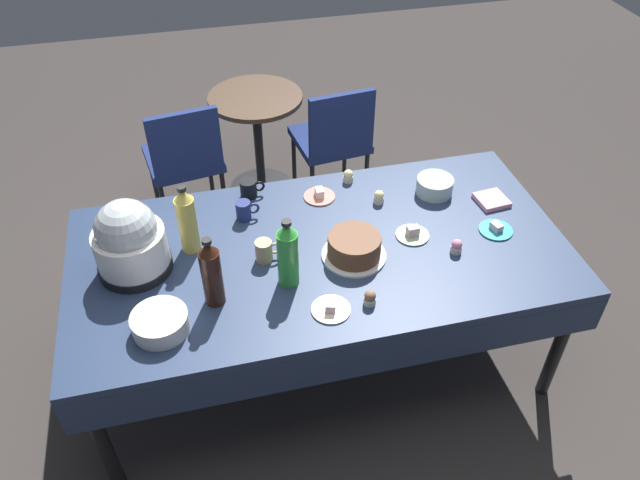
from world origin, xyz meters
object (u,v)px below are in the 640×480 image
Objects in this scene: cupcake_lemon at (457,246)px; coffee_mug_black at (249,188)px; glass_salad_bowl at (435,186)px; round_cafe_table at (257,127)px; soda_bottle_ginger_ale at (187,221)px; maroon_chair_left at (184,156)px; ceramic_snack_bowl at (160,323)px; slow_cooker at (129,241)px; coffee_mug_navy at (244,210)px; dessert_plate_coral at (319,195)px; potluck_table at (320,259)px; dessert_plate_cream at (331,308)px; cupcake_cocoa at (379,197)px; dessert_plate_teal at (496,229)px; soda_bottle_lime_soda at (288,254)px; coffee_mug_tan at (265,251)px; cupcake_berry at (348,176)px; frosted_layer_cake at (354,247)px; dessert_plate_sage at (412,234)px; soda_bottle_cola at (212,273)px; maroon_chair_right at (334,136)px; cupcake_mint at (370,298)px.

coffee_mug_black is (-0.82, 0.62, 0.01)m from cupcake_lemon.
glass_salad_bowl is 0.25× the size of round_cafe_table.
soda_bottle_ginger_ale is 0.46m from coffee_mug_black.
ceramic_snack_bowl is at bearing -95.89° from maroon_chair_left.
maroon_chair_left is at bearing 78.40° from slow_cooker.
maroon_chair_left is at bearing 89.33° from soda_bottle_ginger_ale.
glass_salad_bowl is 0.94m from coffee_mug_navy.
dessert_plate_coral is 0.21× the size of round_cafe_table.
ceramic_snack_bowl is 3.26× the size of cupcake_lemon.
potluck_table is at bearing -44.83° from coffee_mug_navy.
slow_cooker is 0.88m from dessert_plate_cream.
dessert_plate_cream is 2.35× the size of cupcake_cocoa.
soda_bottle_lime_soda is at bearing -174.29° from dessert_plate_teal.
coffee_mug_tan reaches higher than cupcake_cocoa.
ceramic_snack_bowl is at bearing -141.16° from cupcake_berry.
frosted_layer_cake is 0.45m from cupcake_lemon.
cupcake_berry reaches higher than dessert_plate_coral.
dessert_plate_cream is 0.41m from coffee_mug_tan.
soda_bottle_ginger_ale is (-0.51, 0.51, 0.15)m from dessert_plate_cream.
dessert_plate_cream is at bearing -29.82° from slow_cooker.
frosted_layer_cake is 1.78× the size of dessert_plate_cream.
frosted_layer_cake is at bearing -17.97° from soda_bottle_ginger_ale.
coffee_mug_navy is at bearing 24.66° from slow_cooker.
dessert_plate_coral is 0.20m from cupcake_berry.
ceramic_snack_bowl is 1.97× the size of coffee_mug_navy.
frosted_layer_cake is 4.19× the size of cupcake_cocoa.
slow_cooker is at bearing 176.51° from dessert_plate_sage.
coffee_mug_black is (-1.06, 0.53, 0.04)m from dessert_plate_teal.
coffee_mug_black is at bearing 35.97° from slow_cooker.
frosted_layer_cake is at bearing 58.23° from dessert_plate_cream.
frosted_layer_cake is at bearing -64.28° from maroon_chair_left.
maroon_chair_left is (0.17, 1.62, -0.30)m from ceramic_snack_bowl.
soda_bottle_cola is 0.38× the size of maroon_chair_right.
maroon_chair_right is (0.70, 1.02, -0.31)m from coffee_mug_navy.
coffee_mug_black is (0.24, 0.67, -0.11)m from soda_bottle_cola.
cupcake_mint is 0.60× the size of coffee_mug_navy.
cupcake_cocoa is at bearing -21.91° from dessert_plate_coral.
soda_bottle_cola reaches higher than maroon_chair_left.
coffee_mug_black is at bearing -100.28° from round_cafe_table.
dessert_plate_cream is at bearing -105.13° from maroon_chair_right.
potluck_table is 0.45m from cupcake_cocoa.
cupcake_cocoa is 0.60× the size of coffee_mug_navy.
cupcake_lemon reaches higher than dessert_plate_sage.
glass_salad_bowl is at bearing 23.00° from soda_bottle_cola.
coffee_mug_black is (-0.67, 0.47, 0.03)m from dessert_plate_sage.
frosted_layer_cake is 1.45m from maroon_chair_right.
dessert_plate_teal is 1.39m from soda_bottle_ginger_ale.
soda_bottle_cola is at bearing -109.83° from coffee_mug_black.
coffee_mug_black is at bearing 70.17° from soda_bottle_cola.
glass_salad_bowl is 1.60m from maroon_chair_left.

